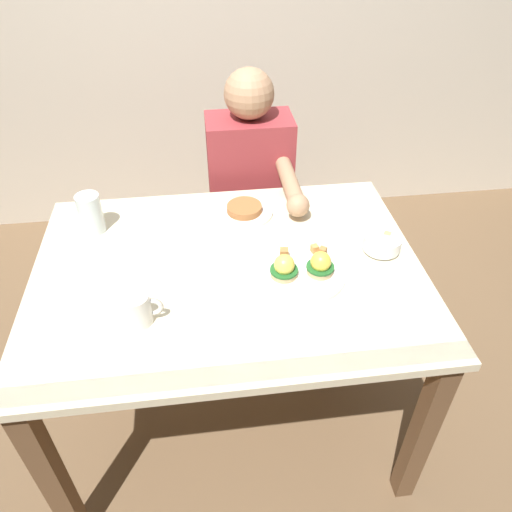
# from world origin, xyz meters

# --- Properties ---
(ground_plane) EXTENTS (6.00, 6.00, 0.00)m
(ground_plane) POSITION_xyz_m (0.00, 0.00, 0.00)
(ground_plane) COLOR brown
(dining_table) EXTENTS (1.20, 0.90, 0.74)m
(dining_table) POSITION_xyz_m (0.00, 0.00, 0.63)
(dining_table) COLOR beige
(dining_table) RESTS_ON ground_plane
(eggs_benedict_plate) EXTENTS (0.27, 0.27, 0.09)m
(eggs_benedict_plate) POSITION_xyz_m (0.22, -0.06, 0.76)
(eggs_benedict_plate) COLOR white
(eggs_benedict_plate) RESTS_ON dining_table
(fruit_bowl) EXTENTS (0.12, 0.12, 0.06)m
(fruit_bowl) POSITION_xyz_m (0.50, 0.02, 0.77)
(fruit_bowl) COLOR white
(fruit_bowl) RESTS_ON dining_table
(coffee_mug) EXTENTS (0.11, 0.08, 0.09)m
(coffee_mug) POSITION_xyz_m (-0.26, -0.19, 0.79)
(coffee_mug) COLOR white
(coffee_mug) RESTS_ON dining_table
(fork) EXTENTS (0.16, 0.03, 0.00)m
(fork) POSITION_xyz_m (-0.14, 0.26, 0.74)
(fork) COLOR silver
(fork) RESTS_ON dining_table
(water_glass_near) EXTENTS (0.08, 0.08, 0.14)m
(water_glass_near) POSITION_xyz_m (-0.43, 0.26, 0.80)
(water_glass_near) COLOR silver
(water_glass_near) RESTS_ON dining_table
(side_plate) EXTENTS (0.20, 0.20, 0.04)m
(side_plate) POSITION_xyz_m (0.08, 0.29, 0.75)
(side_plate) COLOR white
(side_plate) RESTS_ON dining_table
(diner_person) EXTENTS (0.34, 0.54, 1.14)m
(diner_person) POSITION_xyz_m (0.15, 0.60, 0.65)
(diner_person) COLOR #33333D
(diner_person) RESTS_ON ground_plane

